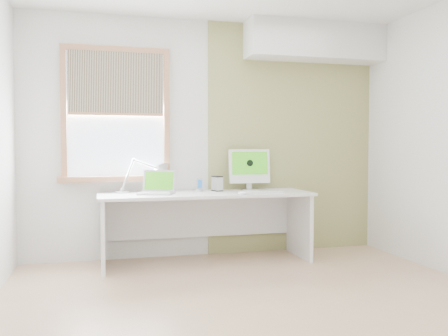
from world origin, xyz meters
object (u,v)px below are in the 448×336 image
object	(u,v)px
desk_lamp	(156,174)
imac	(249,167)
desk	(205,211)
laptop	(157,188)
external_drive	(217,184)

from	to	relation	value
desk_lamp	imac	world-z (taller)	imac
desk	imac	distance (m)	0.71
desk_lamp	laptop	size ratio (longest dim) A/B	1.55
external_drive	imac	xyz separation A→B (m)	(0.38, 0.05, 0.17)
imac	desk	bearing A→B (deg)	-165.31
laptop	external_drive	size ratio (longest dim) A/B	2.56
external_drive	laptop	bearing A→B (deg)	-167.75
desk_lamp	external_drive	world-z (taller)	desk_lamp
desk	desk_lamp	size ratio (longest dim) A/B	3.40
desk_lamp	laptop	world-z (taller)	desk_lamp
desk	laptop	xyz separation A→B (m)	(-0.50, -0.06, 0.25)
laptop	external_drive	distance (m)	0.68
desk_lamp	imac	distance (m)	1.03
desk	imac	size ratio (longest dim) A/B	4.77
laptop	imac	world-z (taller)	imac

